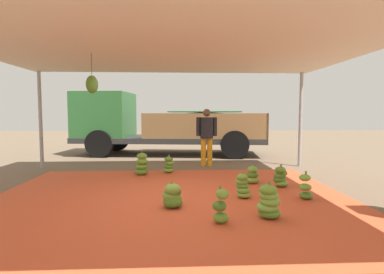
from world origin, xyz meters
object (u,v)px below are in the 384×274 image
object	(u,v)px
banana_bunch_5	(305,188)
banana_bunch_1	(281,177)
banana_bunch_0	(253,175)
banana_bunch_8	(142,165)
banana_bunch_7	(169,165)
worker_0	(207,133)
banana_bunch_3	(221,207)
cargo_truck_main	(160,124)
banana_bunch_6	(172,196)
banana_bunch_4	(243,187)
banana_bunch_2	(269,202)

from	to	relation	value
banana_bunch_5	banana_bunch_1	bearing A→B (deg)	97.55
banana_bunch_0	banana_bunch_8	bearing A→B (deg)	157.16
banana_bunch_7	worker_0	distance (m)	1.73
banana_bunch_3	banana_bunch_7	xyz separation A→B (m)	(-0.86, 3.77, -0.03)
cargo_truck_main	banana_bunch_3	bearing A→B (deg)	-80.29
banana_bunch_6	banana_bunch_8	size ratio (longest dim) A/B	0.78
banana_bunch_6	banana_bunch_7	bearing A→B (deg)	92.81
banana_bunch_6	cargo_truck_main	distance (m)	6.85
banana_bunch_6	banana_bunch_8	distance (m)	2.87
banana_bunch_3	banana_bunch_8	xyz separation A→B (m)	(-1.54, 3.52, 0.03)
banana_bunch_8	banana_bunch_3	bearing A→B (deg)	-66.30
banana_bunch_3	banana_bunch_0	bearing A→B (deg)	66.15
banana_bunch_4	banana_bunch_5	xyz separation A→B (m)	(1.13, -0.14, -0.00)
banana_bunch_0	banana_bunch_4	bearing A→B (deg)	-112.36
banana_bunch_6	worker_0	distance (m)	4.25
banana_bunch_0	banana_bunch_5	world-z (taller)	banana_bunch_5
banana_bunch_8	cargo_truck_main	xyz separation A→B (m)	(0.26, 4.01, 0.91)
banana_bunch_4	banana_bunch_6	distance (m)	1.39
cargo_truck_main	worker_0	bearing A→B (deg)	-60.21
banana_bunch_2	banana_bunch_5	world-z (taller)	banana_bunch_2
banana_bunch_2	banana_bunch_7	size ratio (longest dim) A/B	1.17
banana_bunch_2	banana_bunch_4	size ratio (longest dim) A/B	1.11
banana_bunch_5	worker_0	world-z (taller)	worker_0
banana_bunch_5	cargo_truck_main	size ratio (longest dim) A/B	0.07
worker_0	banana_bunch_6	bearing A→B (deg)	-103.41
banana_bunch_1	banana_bunch_3	world-z (taller)	banana_bunch_3
banana_bunch_8	banana_bunch_5	bearing A→B (deg)	-36.27
banana_bunch_1	cargo_truck_main	bearing A→B (deg)	117.96
banana_bunch_3	banana_bunch_4	bearing A→B (deg)	64.81
banana_bunch_0	banana_bunch_1	size ratio (longest dim) A/B	0.89
banana_bunch_0	banana_bunch_3	xyz separation A→B (m)	(-1.07, -2.42, 0.04)
banana_bunch_0	cargo_truck_main	bearing A→B (deg)	114.77
banana_bunch_2	banana_bunch_8	size ratio (longest dim) A/B	0.94
banana_bunch_3	banana_bunch_5	xyz separation A→B (m)	(1.73, 1.12, -0.01)
banana_bunch_5	cargo_truck_main	distance (m)	7.15
banana_bunch_6	banana_bunch_7	size ratio (longest dim) A/B	0.97
banana_bunch_4	cargo_truck_main	size ratio (longest dim) A/B	0.07
banana_bunch_2	cargo_truck_main	bearing A→B (deg)	105.44
banana_bunch_1	worker_0	bearing A→B (deg)	116.10
banana_bunch_8	cargo_truck_main	distance (m)	4.12
banana_bunch_7	banana_bunch_1	bearing A→B (deg)	-34.32
banana_bunch_1	banana_bunch_6	distance (m)	2.66
banana_bunch_6	banana_bunch_7	distance (m)	3.00
banana_bunch_1	banana_bunch_8	xyz separation A→B (m)	(-3.14, 1.43, 0.05)
banana_bunch_3	cargo_truck_main	xyz separation A→B (m)	(-1.29, 7.53, 0.94)
banana_bunch_1	banana_bunch_3	size ratio (longest dim) A/B	0.91
banana_bunch_2	banana_bunch_7	xyz separation A→B (m)	(-1.60, 3.61, -0.04)
banana_bunch_4	banana_bunch_7	xyz separation A→B (m)	(-1.45, 2.50, -0.01)
banana_bunch_2	banana_bunch_4	xyz separation A→B (m)	(-0.15, 1.11, -0.03)
banana_bunch_0	banana_bunch_3	world-z (taller)	banana_bunch_3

